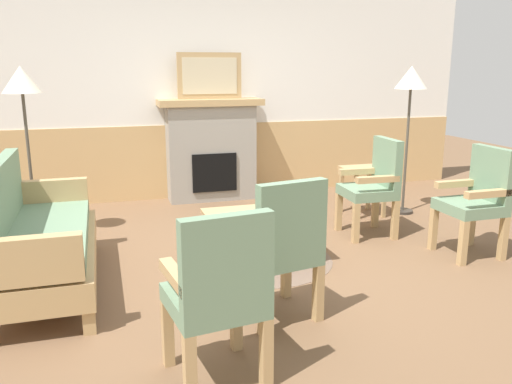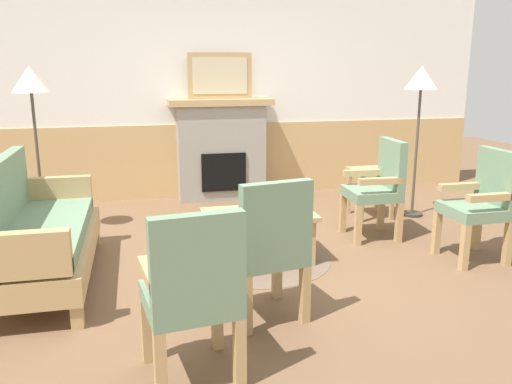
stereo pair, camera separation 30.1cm
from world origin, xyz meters
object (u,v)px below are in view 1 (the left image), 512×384
Objects in this scene: framed_picture at (210,76)px; couch at (39,239)px; fireplace at (211,149)px; floor_lamp_by_couch at (22,91)px; side_table at (363,178)px; book_on_table at (278,210)px; armchair_front_left at (281,243)px; armchair_front_center at (219,290)px; floor_lamp_by_chairs at (411,87)px; coffee_table at (261,218)px; armchair_near_fireplace at (374,183)px; armchair_by_window_left at (478,197)px.

framed_picture reaches higher than couch.
floor_lamp_by_couch is at bearing -151.67° from fireplace.
book_on_table is at bearing -142.02° from side_table.
book_on_table is 2.64m from floor_lamp_by_couch.
floor_lamp_by_couch reaches higher than armchair_front_left.
couch and armchair_front_center have the same top height.
armchair_front_left is 3.21m from floor_lamp_by_chairs.
side_table is (3.34, 1.16, 0.04)m from couch.
armchair_front_center is at bearing -113.91° from coffee_table.
coffee_table is 0.98× the size of armchair_front_center.
floor_lamp_by_couch is (-0.17, 1.30, 1.05)m from couch.
floor_lamp_by_chairs reaches higher than armchair_near_fireplace.
book_on_table reaches higher than coffee_table.
armchair_by_window_left and armchair_front_left have the same top height.
armchair_by_window_left is at bearing -55.30° from fireplace.
coffee_table is at bearing -31.66° from floor_lamp_by_couch.
floor_lamp_by_couch reaches higher than coffee_table.
couch is 1.89m from armchair_front_left.
framed_picture is (0.00, 0.00, 0.91)m from fireplace.
framed_picture reaches higher than armchair_near_fireplace.
coffee_table is 0.98× the size of armchair_near_fireplace.
book_on_table is (0.10, -2.33, -0.20)m from fireplace.
floor_lamp_by_couch reaches higher than armchair_near_fireplace.
fireplace is at bearing 123.52° from armchair_near_fireplace.
side_table is 3.66m from floor_lamp_by_couch.
armchair_front_left is at bearing -161.76° from armchair_by_window_left.
floor_lamp_by_couch is (-3.87, 1.61, 0.91)m from armchair_by_window_left.
armchair_near_fireplace is 0.98m from armchair_by_window_left.
book_on_table is (0.10, -2.33, -1.10)m from framed_picture.
couch is 3.71m from armchair_by_window_left.
floor_lamp_by_chairs reaches higher than armchair_front_left.
side_table is (-0.36, 1.47, -0.10)m from armchair_by_window_left.
framed_picture is 2.58m from coffee_table.
fireplace is 0.77× the size of floor_lamp_by_couch.
fireplace is 3.28m from armchair_by_window_left.
book_on_table is at bearing -151.41° from floor_lamp_by_chairs.
framed_picture reaches higher than floor_lamp_by_couch.
armchair_front_center is 3.60m from side_table.
armchair_front_left is (-0.34, -1.06, 0.08)m from book_on_table.
armchair_by_window_left is (1.91, -0.40, 0.15)m from coffee_table.
coffee_table is 1.12m from armchair_front_left.
side_table is at bearing -2.32° from floor_lamp_by_couch.
side_table is (1.75, 2.16, -0.10)m from armchair_front_left.
floor_lamp_by_couch is at bearing 149.46° from book_on_table.
armchair_by_window_left is 1.00× the size of armchair_front_left.
couch is 1.84× the size of armchair_front_left.
floor_lamp_by_couch is at bearing 157.45° from armchair_by_window_left.
fireplace is at bearing 140.89° from side_table.
framed_picture is 0.83× the size of coffee_table.
floor_lamp_by_couch reaches higher than side_table.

